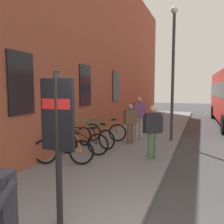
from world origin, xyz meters
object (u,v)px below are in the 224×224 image
bicycle_leaning_wall (83,143)px  pedestrian_crossing_street (130,120)px  transit_info_sign (58,125)px  pedestrian_near_bus (153,126)px  street_lamp (173,63)px  bicycle_nearest_sign (63,151)px  bicycle_under_window (105,132)px  pedestrian_by_facade (139,113)px  bicycle_mid_rack (95,137)px

bicycle_leaning_wall → pedestrian_crossing_street: bearing=-25.2°
transit_info_sign → pedestrian_near_bus: 4.10m
street_lamp → pedestrian_near_bus: bearing=175.4°
bicycle_nearest_sign → bicycle_under_window: size_ratio=0.99×
bicycle_leaning_wall → pedestrian_near_bus: pedestrian_near_bus is taller
bicycle_nearest_sign → street_lamp: street_lamp is taller
bicycle_leaning_wall → pedestrian_near_bus: 2.33m
pedestrian_by_facade → pedestrian_near_bus: bearing=-157.8°
bicycle_mid_rack → street_lamp: size_ratio=0.32×
bicycle_nearest_sign → bicycle_leaning_wall: 1.09m
bicycle_under_window → bicycle_nearest_sign: bearing=-178.9°
transit_info_sign → pedestrian_crossing_street: (5.72, 0.55, -0.66)m
bicycle_nearest_sign → pedestrian_near_bus: size_ratio=1.04×
bicycle_mid_rack → pedestrian_crossing_street: 1.60m
bicycle_mid_rack → pedestrian_crossing_street: (1.11, -1.00, 0.55)m
bicycle_mid_rack → bicycle_under_window: 1.10m
pedestrian_near_bus → pedestrian_crossing_street: bearing=35.6°
bicycle_mid_rack → transit_info_sign: (-4.60, -1.55, 1.21)m
pedestrian_by_facade → street_lamp: (-0.09, -1.43, 2.09)m
pedestrian_crossing_street → street_lamp: size_ratio=0.29×
transit_info_sign → pedestrian_near_bus: size_ratio=1.46×
bicycle_leaning_wall → street_lamp: (3.23, -2.44, 2.80)m
pedestrian_near_bus → street_lamp: street_lamp is taller
bicycle_leaning_wall → bicycle_under_window: same height
bicycle_mid_rack → pedestrian_near_bus: pedestrian_near_bus is taller
bicycle_leaning_wall → street_lamp: bearing=-37.1°
pedestrian_near_bus → street_lamp: size_ratio=0.30×
bicycle_leaning_wall → bicycle_mid_rack: (0.98, 0.01, 0.00)m
street_lamp → bicycle_leaning_wall: bearing=142.9°
bicycle_nearest_sign → bicycle_leaning_wall: bearing=-1.5°
bicycle_leaning_wall → street_lamp: street_lamp is taller
bicycle_leaning_wall → transit_info_sign: 4.12m
pedestrian_crossing_street → pedestrian_by_facade: bearing=-1.3°
pedestrian_by_facade → street_lamp: 2.53m
bicycle_mid_rack → street_lamp: street_lamp is taller
pedestrian_crossing_street → pedestrian_near_bus: size_ratio=0.94×
pedestrian_by_facade → street_lamp: street_lamp is taller
bicycle_under_window → pedestrian_by_facade: 1.80m
transit_info_sign → street_lamp: 7.10m
bicycle_leaning_wall → bicycle_nearest_sign: bearing=178.5°
bicycle_mid_rack → street_lamp: (2.25, -2.45, 2.80)m
bicycle_under_window → transit_info_sign: transit_info_sign is taller
bicycle_mid_rack → pedestrian_by_facade: bearing=-23.7°
pedestrian_crossing_street → pedestrian_by_facade: size_ratio=0.86×
bicycle_leaning_wall → pedestrian_near_bus: (0.38, -2.21, 0.61)m
pedestrian_by_facade → street_lamp: size_ratio=0.33×
bicycle_mid_rack → street_lamp: 4.35m
bicycle_nearest_sign → pedestrian_by_facade: bearing=-13.3°
bicycle_nearest_sign → pedestrian_crossing_street: (3.18, -1.01, 0.55)m
bicycle_leaning_wall → pedestrian_by_facade: bearing=-17.0°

